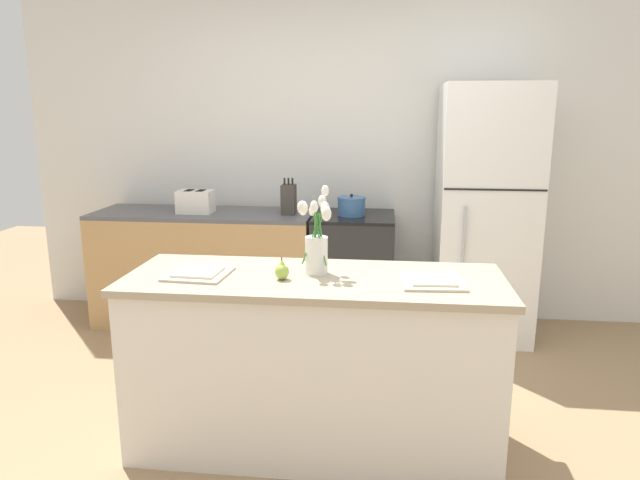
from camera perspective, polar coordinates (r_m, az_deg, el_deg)
ground_plane at (r=3.08m, az=-0.57°, el=-19.59°), size 10.00×10.00×0.00m
back_wall at (r=4.60m, az=2.53°, el=9.08°), size 5.20×0.08×2.70m
kitchen_island at (r=2.87m, az=-0.59°, el=-12.11°), size 1.80×0.66×0.88m
back_counter at (r=4.57m, az=-11.35°, el=-2.73°), size 1.68×0.60×0.89m
stove_range at (r=4.36m, az=3.35°, el=-3.25°), size 0.60×0.61×0.89m
refrigerator at (r=4.30m, az=16.17°, el=2.52°), size 0.68×0.67×1.84m
flower_vase at (r=2.72m, az=-0.36°, el=-0.20°), size 0.16×0.18×0.42m
pear_figurine at (r=2.65m, az=-3.83°, el=-3.09°), size 0.07×0.07×0.11m
plate_setting_left at (r=2.79m, az=-12.04°, el=-3.25°), size 0.30×0.30×0.02m
plate_setting_right at (r=2.66m, az=11.17°, el=-4.02°), size 0.30×0.30×0.02m
toaster at (r=4.42m, az=-12.34°, el=3.77°), size 0.28×0.18×0.17m
cooking_pot at (r=4.23m, az=3.16°, el=3.41°), size 0.21×0.21×0.16m
knife_block at (r=4.28m, az=-3.15°, el=4.10°), size 0.10×0.14×0.27m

